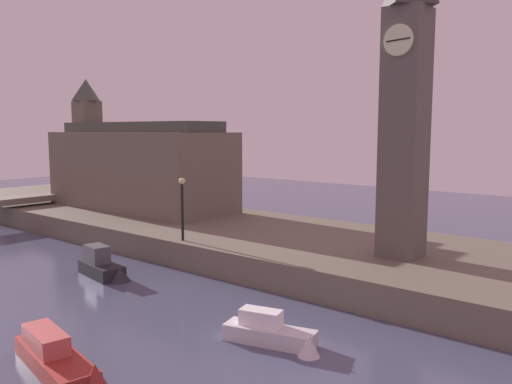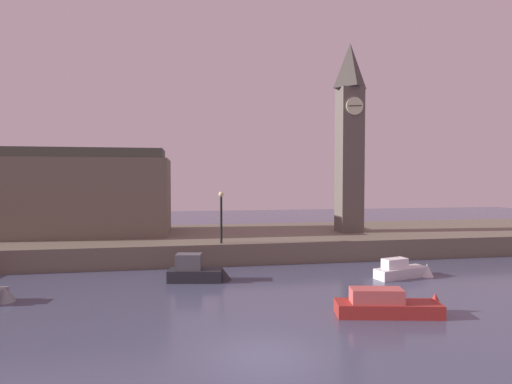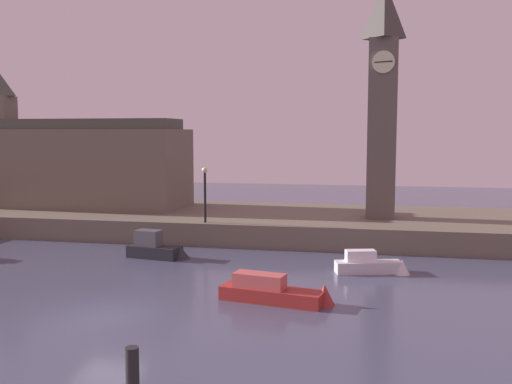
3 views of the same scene
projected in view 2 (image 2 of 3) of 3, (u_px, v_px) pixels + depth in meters
name	position (u px, v px, depth m)	size (l,w,h in m)	color
ground_plane	(264.00, 357.00, 13.55)	(120.00, 120.00, 0.00)	#474C66
far_embankment	(220.00, 242.00, 33.24)	(70.00, 12.00, 1.50)	#6B6051
clock_tower	(350.00, 134.00, 33.69)	(2.08, 2.14, 15.74)	#5B544C
parliament_hall	(60.00, 192.00, 32.00)	(16.28, 6.43, 10.64)	#6B6051
streetlamp	(221.00, 211.00, 27.78)	(0.36, 0.36, 3.58)	black
boat_ferry_white	(405.00, 271.00, 24.38)	(4.04, 1.84, 1.28)	silver
boat_dinghy_red	(397.00, 305.00, 17.71)	(5.26, 2.08, 1.46)	maroon
boat_barge_dark	(199.00, 272.00, 23.54)	(3.85, 1.77, 1.62)	#232328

